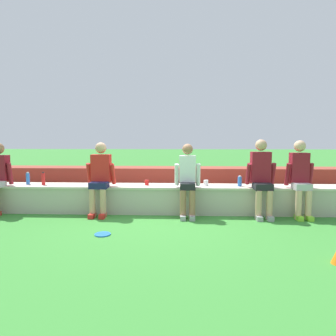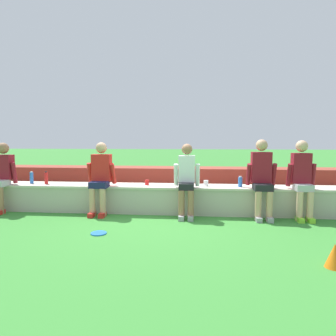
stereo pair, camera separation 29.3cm
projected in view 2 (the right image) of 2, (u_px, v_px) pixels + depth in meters
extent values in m
plane|color=#388433|center=(162.00, 215.00, 5.64)|extent=(80.00, 80.00, 0.00)
cube|color=#B7AF9E|center=(164.00, 199.00, 5.90)|extent=(8.36, 0.57, 0.53)
cube|color=beige|center=(164.00, 186.00, 5.88)|extent=(8.40, 0.61, 0.04)
cube|color=brown|center=(169.00, 194.00, 6.91)|extent=(10.14, 0.76, 0.36)
cube|color=#963F30|center=(171.00, 181.00, 7.64)|extent=(10.14, 0.76, 0.73)
cylinder|color=#996B4C|center=(1.00, 201.00, 5.73)|extent=(0.11, 0.11, 0.53)
cube|color=red|center=(0.00, 212.00, 5.71)|extent=(0.10, 0.22, 0.08)
cube|color=maroon|center=(4.00, 167.00, 5.97)|extent=(0.35, 0.20, 0.49)
sphere|color=#996B4C|center=(3.00, 148.00, 5.93)|extent=(0.22, 0.22, 0.22)
cylinder|color=maroon|center=(14.00, 173.00, 5.94)|extent=(0.08, 0.14, 0.43)
cylinder|color=tan|center=(92.00, 202.00, 5.55)|extent=(0.11, 0.11, 0.53)
cylinder|color=tan|center=(103.00, 203.00, 5.53)|extent=(0.11, 0.11, 0.53)
cube|color=red|center=(92.00, 215.00, 5.53)|extent=(0.10, 0.22, 0.08)
cube|color=red|center=(102.00, 215.00, 5.51)|extent=(0.10, 0.22, 0.08)
cube|color=#191E47|center=(99.00, 185.00, 5.63)|extent=(0.33, 0.30, 0.12)
cube|color=red|center=(102.00, 167.00, 5.77)|extent=(0.36, 0.20, 0.51)
sphere|color=tan|center=(101.00, 148.00, 5.74)|extent=(0.21, 0.21, 0.21)
cylinder|color=red|center=(90.00, 173.00, 5.79)|extent=(0.08, 0.19, 0.43)
cylinder|color=red|center=(113.00, 174.00, 5.74)|extent=(0.08, 0.24, 0.42)
cylinder|color=#996B4C|center=(181.00, 205.00, 5.35)|extent=(0.11, 0.11, 0.53)
cylinder|color=#996B4C|center=(191.00, 205.00, 5.33)|extent=(0.11, 0.11, 0.53)
cube|color=#99999E|center=(181.00, 218.00, 5.33)|extent=(0.10, 0.22, 0.08)
cube|color=#99999E|center=(191.00, 218.00, 5.31)|extent=(0.10, 0.22, 0.08)
cube|color=black|center=(186.00, 186.00, 5.45)|extent=(0.27, 0.35, 0.12)
cube|color=white|center=(187.00, 169.00, 5.57)|extent=(0.30, 0.20, 0.50)
sphere|color=#996B4C|center=(187.00, 149.00, 5.54)|extent=(0.20, 0.20, 0.20)
cylinder|color=white|center=(176.00, 175.00, 5.58)|extent=(0.08, 0.19, 0.43)
cylinder|color=white|center=(198.00, 175.00, 5.54)|extent=(0.08, 0.14, 0.43)
cylinder|color=tan|center=(258.00, 206.00, 5.24)|extent=(0.11, 0.11, 0.53)
cylinder|color=tan|center=(269.00, 206.00, 5.23)|extent=(0.11, 0.11, 0.53)
cube|color=#99999E|center=(258.00, 219.00, 5.23)|extent=(0.10, 0.22, 0.08)
cube|color=#99999E|center=(270.00, 219.00, 5.21)|extent=(0.10, 0.22, 0.08)
cube|color=black|center=(263.00, 187.00, 5.33)|extent=(0.32, 0.32, 0.12)
cube|color=maroon|center=(261.00, 167.00, 5.48)|extent=(0.35, 0.20, 0.57)
sphere|color=tan|center=(262.00, 145.00, 5.44)|extent=(0.21, 0.21, 0.21)
cylinder|color=maroon|center=(249.00, 174.00, 5.50)|extent=(0.08, 0.23, 0.42)
cylinder|color=maroon|center=(274.00, 175.00, 5.45)|extent=(0.08, 0.20, 0.43)
cylinder|color=#DBAD89|center=(300.00, 206.00, 5.21)|extent=(0.11, 0.11, 0.53)
cylinder|color=#DBAD89|center=(310.00, 207.00, 5.20)|extent=(0.11, 0.11, 0.53)
cube|color=#8CD833|center=(300.00, 220.00, 5.20)|extent=(0.10, 0.22, 0.08)
cube|color=#8CD833|center=(310.00, 220.00, 5.18)|extent=(0.10, 0.22, 0.08)
cube|color=#B2B2B7|center=(303.00, 188.00, 5.29)|extent=(0.29, 0.29, 0.12)
cube|color=maroon|center=(301.00, 168.00, 5.41)|extent=(0.32, 0.20, 0.55)
sphere|color=#DBAD89|center=(302.00, 146.00, 5.38)|extent=(0.21, 0.21, 0.21)
cylinder|color=maroon|center=(289.00, 175.00, 5.43)|extent=(0.08, 0.17, 0.43)
cylinder|color=maroon|center=(313.00, 175.00, 5.39)|extent=(0.08, 0.14, 0.43)
cylinder|color=blue|center=(32.00, 178.00, 6.13)|extent=(0.07, 0.07, 0.23)
cylinder|color=white|center=(31.00, 172.00, 6.12)|extent=(0.04, 0.04, 0.02)
cylinder|color=blue|center=(240.00, 182.00, 5.68)|extent=(0.08, 0.08, 0.18)
cylinder|color=white|center=(240.00, 177.00, 5.67)|extent=(0.05, 0.05, 0.02)
cylinder|color=red|center=(46.00, 178.00, 6.04)|extent=(0.07, 0.07, 0.24)
cylinder|color=black|center=(46.00, 172.00, 6.02)|extent=(0.04, 0.04, 0.02)
cylinder|color=white|center=(206.00, 183.00, 5.79)|extent=(0.09, 0.09, 0.11)
cylinder|color=red|center=(147.00, 182.00, 5.91)|extent=(0.08, 0.08, 0.10)
cylinder|color=blue|center=(99.00, 233.00, 4.54)|extent=(0.24, 0.24, 0.02)
cone|color=orange|center=(335.00, 256.00, 3.32)|extent=(0.20, 0.20, 0.28)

